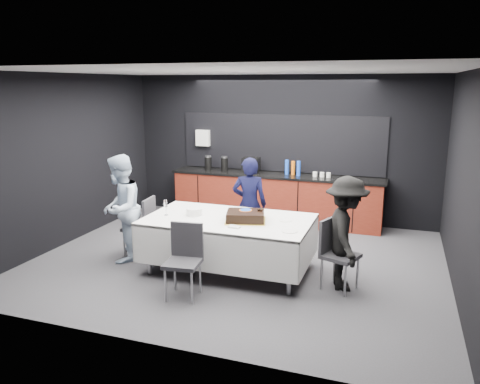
{
  "coord_description": "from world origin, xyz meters",
  "views": [
    {
      "loc": [
        2.22,
        -6.32,
        2.62
      ],
      "look_at": [
        0.0,
        0.1,
        1.05
      ],
      "focal_mm": 35.0,
      "sensor_mm": 36.0,
      "label": 1
    }
  ],
  "objects_px": {
    "plate_stack": "(194,212)",
    "chair_near": "(185,255)",
    "chair_left": "(143,223)",
    "person_center": "(249,204)",
    "champagne_flute": "(166,204)",
    "person_left": "(121,208)",
    "cake_assembly": "(246,216)",
    "person_right": "(346,233)",
    "chair_right": "(335,249)",
    "party_table": "(228,228)"
  },
  "relations": [
    {
      "from": "plate_stack",
      "to": "chair_near",
      "type": "xyz_separation_m",
      "value": [
        0.28,
        -0.92,
        -0.3
      ]
    },
    {
      "from": "chair_left",
      "to": "person_center",
      "type": "bearing_deg",
      "value": 29.01
    },
    {
      "from": "plate_stack",
      "to": "champagne_flute",
      "type": "bearing_deg",
      "value": -159.83
    },
    {
      "from": "champagne_flute",
      "to": "person_center",
      "type": "xyz_separation_m",
      "value": [
        0.91,
        1.09,
        -0.18
      ]
    },
    {
      "from": "champagne_flute",
      "to": "person_left",
      "type": "height_order",
      "value": "person_left"
    },
    {
      "from": "plate_stack",
      "to": "cake_assembly",
      "type": "bearing_deg",
      "value": -3.41
    },
    {
      "from": "chair_near",
      "to": "person_center",
      "type": "xyz_separation_m",
      "value": [
        0.25,
        1.87,
        0.22
      ]
    },
    {
      "from": "person_right",
      "to": "chair_right",
      "type": "bearing_deg",
      "value": 90.04
    },
    {
      "from": "chair_left",
      "to": "person_left",
      "type": "height_order",
      "value": "person_left"
    },
    {
      "from": "cake_assembly",
      "to": "person_right",
      "type": "xyz_separation_m",
      "value": [
        1.36,
        0.0,
        -0.1
      ]
    },
    {
      "from": "champagne_flute",
      "to": "cake_assembly",
      "type": "bearing_deg",
      "value": 4.5
    },
    {
      "from": "party_table",
      "to": "person_right",
      "type": "distance_m",
      "value": 1.64
    },
    {
      "from": "cake_assembly",
      "to": "person_left",
      "type": "xyz_separation_m",
      "value": [
        -1.95,
        -0.07,
        -0.04
      ]
    },
    {
      "from": "cake_assembly",
      "to": "champagne_flute",
      "type": "bearing_deg",
      "value": -175.5
    },
    {
      "from": "party_table",
      "to": "plate_stack",
      "type": "height_order",
      "value": "plate_stack"
    },
    {
      "from": "champagne_flute",
      "to": "chair_near",
      "type": "bearing_deg",
      "value": -49.68
    },
    {
      "from": "chair_near",
      "to": "person_center",
      "type": "distance_m",
      "value": 1.9
    },
    {
      "from": "party_table",
      "to": "chair_near",
      "type": "relative_size",
      "value": 2.51
    },
    {
      "from": "chair_right",
      "to": "person_right",
      "type": "distance_m",
      "value": 0.24
    },
    {
      "from": "chair_right",
      "to": "chair_left",
      "type": "bearing_deg",
      "value": 175.91
    },
    {
      "from": "champagne_flute",
      "to": "chair_right",
      "type": "relative_size",
      "value": 0.24
    },
    {
      "from": "chair_near",
      "to": "person_right",
      "type": "bearing_deg",
      "value": 24.94
    },
    {
      "from": "person_right",
      "to": "plate_stack",
      "type": "bearing_deg",
      "value": 74.86
    },
    {
      "from": "plate_stack",
      "to": "chair_near",
      "type": "relative_size",
      "value": 0.25
    },
    {
      "from": "chair_right",
      "to": "person_center",
      "type": "relative_size",
      "value": 0.61
    },
    {
      "from": "champagne_flute",
      "to": "party_table",
      "type": "bearing_deg",
      "value": 8.73
    },
    {
      "from": "person_center",
      "to": "cake_assembly",
      "type": "bearing_deg",
      "value": 94.15
    },
    {
      "from": "champagne_flute",
      "to": "person_left",
      "type": "distance_m",
      "value": 0.78
    },
    {
      "from": "party_table",
      "to": "person_left",
      "type": "bearing_deg",
      "value": -176.02
    },
    {
      "from": "champagne_flute",
      "to": "person_center",
      "type": "height_order",
      "value": "person_center"
    },
    {
      "from": "party_table",
      "to": "cake_assembly",
      "type": "distance_m",
      "value": 0.34
    },
    {
      "from": "plate_stack",
      "to": "chair_near",
      "type": "distance_m",
      "value": 1.01
    },
    {
      "from": "party_table",
      "to": "champagne_flute",
      "type": "height_order",
      "value": "champagne_flute"
    },
    {
      "from": "party_table",
      "to": "chair_near",
      "type": "distance_m",
      "value": 0.96
    },
    {
      "from": "cake_assembly",
      "to": "party_table",
      "type": "bearing_deg",
      "value": 170.21
    },
    {
      "from": "cake_assembly",
      "to": "person_center",
      "type": "relative_size",
      "value": 0.43
    },
    {
      "from": "chair_left",
      "to": "chair_right",
      "type": "distance_m",
      "value": 2.98
    },
    {
      "from": "chair_right",
      "to": "champagne_flute",
      "type": "bearing_deg",
      "value": -178.52
    },
    {
      "from": "cake_assembly",
      "to": "chair_left",
      "type": "bearing_deg",
      "value": 173.98
    },
    {
      "from": "person_left",
      "to": "party_table",
      "type": "bearing_deg",
      "value": 78.61
    },
    {
      "from": "party_table",
      "to": "chair_left",
      "type": "distance_m",
      "value": 1.47
    },
    {
      "from": "plate_stack",
      "to": "person_left",
      "type": "distance_m",
      "value": 1.16
    },
    {
      "from": "person_left",
      "to": "person_right",
      "type": "relative_size",
      "value": 1.08
    },
    {
      "from": "person_center",
      "to": "chair_near",
      "type": "bearing_deg",
      "value": 71.57
    },
    {
      "from": "chair_left",
      "to": "chair_near",
      "type": "bearing_deg",
      "value": -40.99
    },
    {
      "from": "party_table",
      "to": "person_left",
      "type": "xyz_separation_m",
      "value": [
        -1.68,
        -0.12,
        0.16
      ]
    },
    {
      "from": "champagne_flute",
      "to": "chair_near",
      "type": "xyz_separation_m",
      "value": [
        0.66,
        -0.78,
        -0.4
      ]
    },
    {
      "from": "plate_stack",
      "to": "person_right",
      "type": "height_order",
      "value": "person_right"
    },
    {
      "from": "party_table",
      "to": "chair_right",
      "type": "relative_size",
      "value": 2.51
    },
    {
      "from": "chair_right",
      "to": "person_right",
      "type": "relative_size",
      "value": 0.62
    }
  ]
}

